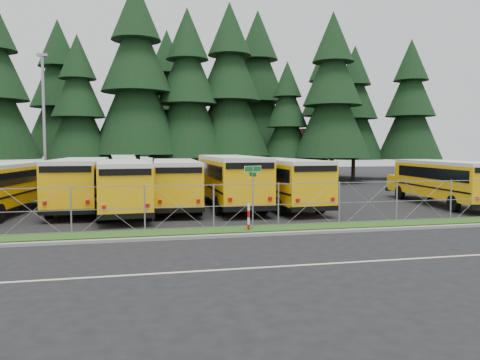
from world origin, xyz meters
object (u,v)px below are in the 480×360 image
object	(u,v)px
street_sign	(253,184)
striped_bollard	(249,217)
bus_5	(279,183)
bus_3	(175,184)
bus_0	(1,189)
bus_4	(230,182)
bus_east	(442,183)
bus_1	(81,184)
light_standard	(44,120)
bus_2	(121,187)

from	to	relation	value
street_sign	striped_bollard	distance (m)	1.47
bus_5	bus_3	bearing A→B (deg)	168.67
bus_0	bus_5	size ratio (longest dim) A/B	0.94
bus_0	bus_4	world-z (taller)	bus_4
street_sign	bus_3	bearing A→B (deg)	108.03
bus_3	bus_east	xyz separation A→B (m)	(16.41, -2.14, -0.04)
bus_0	bus_5	distance (m)	15.50
bus_4	bus_east	xyz separation A→B (m)	(13.15, -2.05, -0.16)
bus_1	street_sign	xyz separation A→B (m)	(8.05, -8.73, 0.56)
bus_east	striped_bollard	world-z (taller)	bus_east
street_sign	light_standard	world-z (taller)	light_standard
striped_bollard	light_standard	size ratio (longest dim) A/B	0.12
bus_3	striped_bollard	size ratio (longest dim) A/B	9.06
bus_2	striped_bollard	xyz separation A→B (m)	(5.50, -6.92, -0.84)
bus_4	street_sign	xyz separation A→B (m)	(-0.60, -8.08, 0.49)
bus_5	striped_bollard	distance (m)	8.44
bus_2	street_sign	world-z (taller)	bus_2
bus_1	bus_east	world-z (taller)	bus_1
bus_1	bus_5	distance (m)	11.64
bus_1	bus_5	world-z (taller)	bus_1
street_sign	striped_bollard	xyz separation A→B (m)	(-0.24, -0.23, -1.43)
bus_3	bus_east	size ratio (longest dim) A/B	1.03
striped_bollard	street_sign	bearing A→B (deg)	43.76
bus_4	light_standard	bearing A→B (deg)	147.46
bus_4	striped_bollard	world-z (taller)	bus_4
bus_0	striped_bollard	xyz separation A→B (m)	(11.76, -7.79, -0.77)
bus_0	bus_5	xyz separation A→B (m)	(15.50, -0.27, 0.08)
bus_2	street_sign	size ratio (longest dim) A/B	3.90
bus_5	street_sign	bearing A→B (deg)	-118.71
street_sign	light_standard	xyz separation A→B (m)	(-11.19, 15.79, 3.47)
bus_3	striped_bollard	world-z (taller)	bus_3
bus_4	light_standard	xyz separation A→B (m)	(-11.79, 7.71, 3.96)
bus_east	bus_2	bearing A→B (deg)	-176.24
bus_2	bus_5	world-z (taller)	bus_5
bus_0	bus_3	bearing A→B (deg)	11.49
bus_2	bus_4	bearing A→B (deg)	8.42
bus_2	bus_4	world-z (taller)	bus_4
bus_2	striped_bollard	size ratio (longest dim) A/B	9.13
bus_3	bus_0	bearing A→B (deg)	-173.55
bus_3	street_sign	distance (m)	8.62
street_sign	light_standard	bearing A→B (deg)	125.33
bus_east	street_sign	world-z (taller)	street_sign
bus_4	striped_bollard	xyz separation A→B (m)	(-0.84, -8.31, -0.94)
bus_4	striped_bollard	bearing A→B (deg)	-95.16
bus_3	light_standard	bearing A→B (deg)	140.89
bus_0	bus_1	xyz separation A→B (m)	(3.95, 1.18, 0.10)
bus_1	bus_2	bearing A→B (deg)	-40.27
bus_2	bus_0	bearing A→B (deg)	168.13
bus_1	bus_3	distance (m)	5.42
bus_1	bus_2	size ratio (longest dim) A/B	1.03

